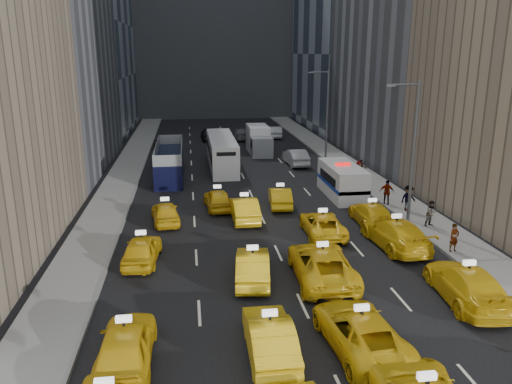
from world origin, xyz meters
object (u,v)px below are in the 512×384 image
double_decker (170,161)px  city_bus (222,152)px  nypd_van (342,181)px  pedestrian_0 (454,238)px  box_truck (259,140)px

double_decker → city_bus: 5.82m
nypd_van → pedestrian_0: bearing=-80.5°
nypd_van → double_decker: bearing=145.8°
double_decker → box_truck: bearing=47.2°
nypd_van → box_truck: box_truck is taller
box_truck → pedestrian_0: box_truck is taller
city_bus → pedestrian_0: city_bus is taller
double_decker → box_truck: (9.33, 9.66, -0.01)m
nypd_van → double_decker: 15.49m
box_truck → double_decker: bearing=-129.3°
nypd_van → pedestrian_0: 12.19m
nypd_van → double_decker: size_ratio=0.61×
nypd_van → city_bus: bearing=123.8°
double_decker → city_bus: double_decker is taller
double_decker → nypd_van: bearing=-30.0°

